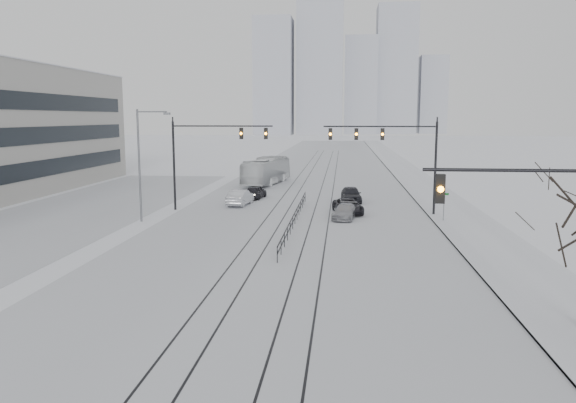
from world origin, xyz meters
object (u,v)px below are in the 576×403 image
object	(u,v)px
sedan_sb_outer	(240,198)
sedan_sb_inner	(255,192)
box_truck	(266,171)
traffic_mast_near	(553,231)
sedan_nb_front	(348,206)
sedan_nb_right	(345,212)
sedan_nb_far	(351,194)

from	to	relation	value
sedan_sb_outer	sedan_sb_inner	bearing A→B (deg)	-93.74
sedan_sb_inner	box_truck	bearing A→B (deg)	-79.32
traffic_mast_near	sedan_nb_front	distance (m)	30.35
sedan_nb_front	box_truck	distance (m)	23.49
sedan_sb_outer	sedan_nb_right	distance (m)	11.87
sedan_sb_inner	sedan_nb_front	world-z (taller)	sedan_sb_inner
traffic_mast_near	sedan_sb_outer	bearing A→B (deg)	116.94
sedan_sb_outer	sedan_nb_far	world-z (taller)	sedan_nb_far
traffic_mast_near	sedan_sb_outer	xyz separation A→B (m)	(-16.87, 33.20, -3.81)
sedan_sb_inner	sedan_sb_outer	world-z (taller)	sedan_sb_outer
sedan_nb_front	box_truck	world-z (taller)	box_truck
sedan_nb_right	sedan_nb_far	xyz separation A→B (m)	(0.65, 9.52, 0.15)
sedan_sb_inner	sedan_sb_outer	bearing A→B (deg)	88.60
sedan_nb_right	box_truck	xyz separation A→B (m)	(-9.81, 23.75, 1.05)
sedan_sb_outer	sedan_nb_right	xyz separation A→B (m)	(10.00, -6.40, -0.14)
sedan_nb_right	box_truck	bearing A→B (deg)	121.35
sedan_nb_right	sedan_nb_far	bearing A→B (deg)	95.01
box_truck	traffic_mast_near	bearing A→B (deg)	118.45
sedan_sb_inner	box_truck	size ratio (longest dim) A/B	0.33
traffic_mast_near	sedan_nb_right	distance (m)	27.95
traffic_mast_near	sedan_nb_far	world-z (taller)	traffic_mast_near
sedan_nb_far	sedan_nb_front	bearing A→B (deg)	-98.29
traffic_mast_near	sedan_nb_right	size ratio (longest dim) A/B	1.66
sedan_nb_far	box_truck	size ratio (longest dim) A/B	0.38
traffic_mast_near	sedan_sb_outer	size ratio (longest dim) A/B	1.54
box_truck	sedan_nb_far	bearing A→B (deg)	136.49
traffic_mast_near	box_truck	bearing A→B (deg)	108.26
sedan_nb_right	sedan_nb_front	bearing A→B (deg)	92.71
sedan_sb_inner	sedan_nb_far	xyz separation A→B (m)	(9.88, -1.42, 0.09)
sedan_nb_far	box_truck	world-z (taller)	box_truck
sedan_sb_outer	box_truck	bearing A→B (deg)	-84.85
traffic_mast_near	sedan_sb_inner	world-z (taller)	traffic_mast_near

